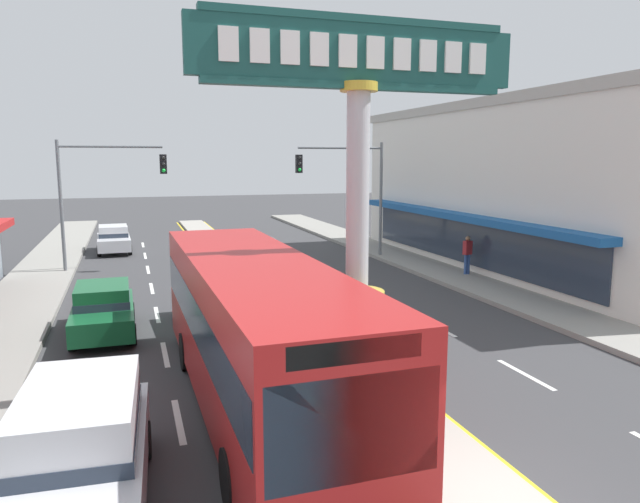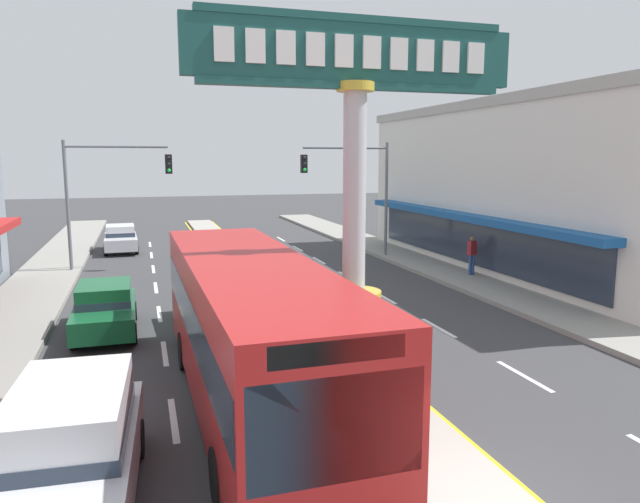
% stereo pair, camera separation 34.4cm
% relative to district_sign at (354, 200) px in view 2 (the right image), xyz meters
% --- Properties ---
extents(median_strip, '(1.88, 52.00, 0.14)m').
position_rel_district_sign_xyz_m(median_strip, '(0.00, 12.40, -4.35)').
color(median_strip, '#A39E93').
rests_on(median_strip, ground).
extents(sidewalk_left, '(2.80, 60.00, 0.18)m').
position_rel_district_sign_xyz_m(sidewalk_left, '(-8.94, 10.40, -4.33)').
color(sidewalk_left, gray).
rests_on(sidewalk_left, ground).
extents(sidewalk_right, '(2.80, 60.00, 0.18)m').
position_rel_district_sign_xyz_m(sidewalk_right, '(8.94, 10.40, -4.33)').
color(sidewalk_right, gray).
rests_on(sidewalk_right, ground).
extents(lane_markings, '(8.62, 52.00, 0.01)m').
position_rel_district_sign_xyz_m(lane_markings, '(-0.00, 11.05, -4.41)').
color(lane_markings, silver).
rests_on(lane_markings, ground).
extents(district_sign, '(7.63, 1.31, 8.30)m').
position_rel_district_sign_xyz_m(district_sign, '(0.00, 0.00, 0.00)').
color(district_sign, '#B7332D').
rests_on(district_sign, median_strip).
extents(storefront_right, '(10.17, 22.57, 8.03)m').
position_rel_district_sign_xyz_m(storefront_right, '(14.56, 11.53, -0.40)').
color(storefront_right, silver).
rests_on(storefront_right, ground).
extents(traffic_light_left_side, '(4.86, 0.46, 6.20)m').
position_rel_district_sign_xyz_m(traffic_light_left_side, '(-6.18, 16.78, -0.17)').
color(traffic_light_left_side, slate).
rests_on(traffic_light_left_side, ground).
extents(traffic_light_right_side, '(4.86, 0.46, 6.20)m').
position_rel_district_sign_xyz_m(traffic_light_right_side, '(6.18, 16.48, -0.17)').
color(traffic_light_right_side, slate).
rests_on(traffic_light_right_side, ground).
extents(sedan_near_right_lane, '(2.02, 4.39, 1.53)m').
position_rel_district_sign_xyz_m(sedan_near_right_lane, '(-2.59, 6.09, -3.63)').
color(sedan_near_right_lane, silver).
rests_on(sedan_near_right_lane, ground).
extents(sedan_far_right_lane, '(1.96, 4.36, 1.53)m').
position_rel_district_sign_xyz_m(sedan_far_right_lane, '(-5.89, 23.11, -3.63)').
color(sedan_far_right_lane, silver).
rests_on(sedan_far_right_lane, ground).
extents(bus_near_left_lane, '(2.69, 11.24, 3.26)m').
position_rel_district_sign_xyz_m(bus_near_left_lane, '(-2.59, -0.71, -2.55)').
color(bus_near_left_lane, '#B21E1E').
rests_on(bus_near_left_lane, ground).
extents(sedan_mid_left_lane, '(1.86, 4.31, 1.53)m').
position_rel_district_sign_xyz_m(sedan_mid_left_lane, '(-5.89, 6.15, -3.63)').
color(sedan_mid_left_lane, '#14562D').
rests_on(sedan_mid_left_lane, ground).
extents(suv_far_left_oncoming, '(2.16, 4.70, 1.90)m').
position_rel_district_sign_xyz_m(suv_far_left_oncoming, '(-5.89, -3.49, -3.43)').
color(suv_far_left_oncoming, silver).
rests_on(suv_far_left_oncoming, ground).
extents(pedestrian_near_kerb, '(0.44, 0.32, 1.74)m').
position_rel_district_sign_xyz_m(pedestrian_near_kerb, '(9.41, 10.21, -3.24)').
color(pedestrian_near_kerb, '#2D4C8C').
rests_on(pedestrian_near_kerb, sidewalk_right).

